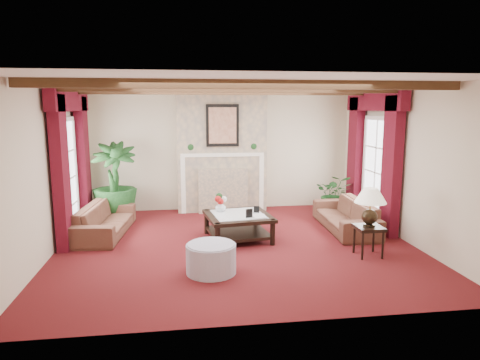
{
  "coord_description": "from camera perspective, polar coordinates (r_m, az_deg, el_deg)",
  "views": [
    {
      "loc": [
        -0.91,
        -7.03,
        2.35
      ],
      "look_at": [
        0.12,
        0.4,
        1.06
      ],
      "focal_mm": 32.0,
      "sensor_mm": 36.0,
      "label": 1
    }
  ],
  "objects": [
    {
      "name": "floor",
      "position": [
        7.46,
        -0.48,
        -8.62
      ],
      "size": [
        6.0,
        6.0,
        0.0
      ],
      "primitive_type": "plane",
      "color": "#4A0D11",
      "rests_on": "ground"
    },
    {
      "name": "ceiling",
      "position": [
        7.09,
        -0.52,
        12.56
      ],
      "size": [
        6.0,
        6.0,
        0.0
      ],
      "primitive_type": "plane",
      "rotation": [
        3.14,
        0.0,
        0.0
      ],
      "color": "white",
      "rests_on": "floor"
    },
    {
      "name": "back_wall",
      "position": [
        9.87,
        -2.56,
        3.9
      ],
      "size": [
        6.0,
        0.02,
        2.7
      ],
      "primitive_type": "cube",
      "color": "beige",
      "rests_on": "ground"
    },
    {
      "name": "left_wall",
      "position": [
        7.4,
        -24.21,
        1.1
      ],
      "size": [
        0.02,
        5.5,
        2.7
      ],
      "primitive_type": "cube",
      "color": "beige",
      "rests_on": "ground"
    },
    {
      "name": "right_wall",
      "position": [
        8.1,
        21.05,
        1.99
      ],
      "size": [
        0.02,
        5.5,
        2.7
      ],
      "primitive_type": "cube",
      "color": "beige",
      "rests_on": "ground"
    },
    {
      "name": "ceiling_beams",
      "position": [
        7.09,
        -0.51,
        12.07
      ],
      "size": [
        6.0,
        3.0,
        0.12
      ],
      "primitive_type": null,
      "color": "#321E10",
      "rests_on": "ceiling"
    },
    {
      "name": "fireplace",
      "position": [
        9.63,
        -2.51,
        11.8
      ],
      "size": [
        2.0,
        0.52,
        2.7
      ],
      "primitive_type": null,
      "color": "tan",
      "rests_on": "ground"
    },
    {
      "name": "french_door_left",
      "position": [
        8.29,
        -22.47,
        7.48
      ],
      "size": [
        0.1,
        1.1,
        2.16
      ],
      "primitive_type": null,
      "color": "white",
      "rests_on": "ground"
    },
    {
      "name": "french_door_right",
      "position": [
        8.92,
        18.08,
        7.84
      ],
      "size": [
        0.1,
        1.1,
        2.16
      ],
      "primitive_type": null,
      "color": "white",
      "rests_on": "ground"
    },
    {
      "name": "curtains_left",
      "position": [
        8.26,
        -21.91,
        10.43
      ],
      "size": [
        0.2,
        2.4,
        2.55
      ],
      "primitive_type": null,
      "color": "#470915",
      "rests_on": "ground"
    },
    {
      "name": "curtains_right",
      "position": [
        8.87,
        17.58,
        10.57
      ],
      "size": [
        0.2,
        2.4,
        2.55
      ],
      "primitive_type": null,
      "color": "#470915",
      "rests_on": "ground"
    },
    {
      "name": "sofa_left",
      "position": [
        8.33,
        -17.55,
        -4.47
      ],
      "size": [
        2.01,
        0.93,
        0.74
      ],
      "primitive_type": "imported",
      "rotation": [
        0.0,
        0.0,
        1.47
      ],
      "color": "#330E13",
      "rests_on": "ground"
    },
    {
      "name": "sofa_right",
      "position": [
        8.51,
        13.91,
        -3.93
      ],
      "size": [
        2.0,
        0.73,
        0.76
      ],
      "primitive_type": "imported",
      "rotation": [
        0.0,
        0.0,
        -1.61
      ],
      "color": "#330E13",
      "rests_on": "ground"
    },
    {
      "name": "potted_palm",
      "position": [
        9.34,
        -16.31,
        -2.36
      ],
      "size": [
        1.25,
        1.82,
        0.92
      ],
      "primitive_type": "imported",
      "rotation": [
        0.0,
        0.0,
        0.1
      ],
      "color": "black",
      "rests_on": "ground"
    },
    {
      "name": "small_plant",
      "position": [
        9.76,
        12.44,
        -2.37
      ],
      "size": [
        1.35,
        1.38,
        0.69
      ],
      "primitive_type": "imported",
      "rotation": [
        0.0,
        0.0,
        -0.35
      ],
      "color": "black",
      "rests_on": "ground"
    },
    {
      "name": "coffee_table",
      "position": [
        7.72,
        -0.24,
        -6.25
      ],
      "size": [
        1.24,
        1.24,
        0.45
      ],
      "primitive_type": null,
      "rotation": [
        0.0,
        0.0,
        0.13
      ],
      "color": "black",
      "rests_on": "ground"
    },
    {
      "name": "side_table",
      "position": [
        7.17,
        16.73,
        -7.78
      ],
      "size": [
        0.42,
        0.42,
        0.49
      ],
      "primitive_type": null,
      "rotation": [
        0.0,
        0.0,
        -0.02
      ],
      "color": "black",
      "rests_on": "ground"
    },
    {
      "name": "ottoman",
      "position": [
        6.22,
        -3.86,
        -10.43
      ],
      "size": [
        0.72,
        0.72,
        0.42
      ],
      "primitive_type": "cylinder",
      "color": "#A9A4BA",
      "rests_on": "ground"
    },
    {
      "name": "table_lamp",
      "position": [
        7.02,
        16.95,
        -3.43
      ],
      "size": [
        0.5,
        0.5,
        0.63
      ],
      "primitive_type": null,
      "color": "black",
      "rests_on": "side_table"
    },
    {
      "name": "flower_vase",
      "position": [
        7.84,
        -2.61,
        -3.56
      ],
      "size": [
        0.24,
        0.25,
        0.19
      ],
      "primitive_type": "imported",
      "rotation": [
        0.0,
        0.0,
        -0.13
      ],
      "color": "silver",
      "rests_on": "coffee_table"
    },
    {
      "name": "book",
      "position": [
        7.44,
        1.79,
        -3.9
      ],
      "size": [
        0.21,
        0.03,
        0.29
      ],
      "primitive_type": "imported",
      "rotation": [
        0.0,
        0.0,
        -0.02
      ],
      "color": "black",
      "rests_on": "coffee_table"
    },
    {
      "name": "photo_frame_a",
      "position": [
        7.39,
        1.23,
        -4.49
      ],
      "size": [
        0.12,
        0.06,
        0.16
      ],
      "primitive_type": null,
      "rotation": [
        0.0,
        0.0,
        0.33
      ],
      "color": "black",
      "rests_on": "coffee_table"
    },
    {
      "name": "photo_frame_b",
      "position": [
        7.74,
        2.22,
        -3.97
      ],
      "size": [
        0.1,
        0.05,
        0.13
      ],
      "primitive_type": null,
      "rotation": [
        0.0,
        0.0,
        -0.32
      ],
      "color": "black",
      "rests_on": "coffee_table"
    }
  ]
}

